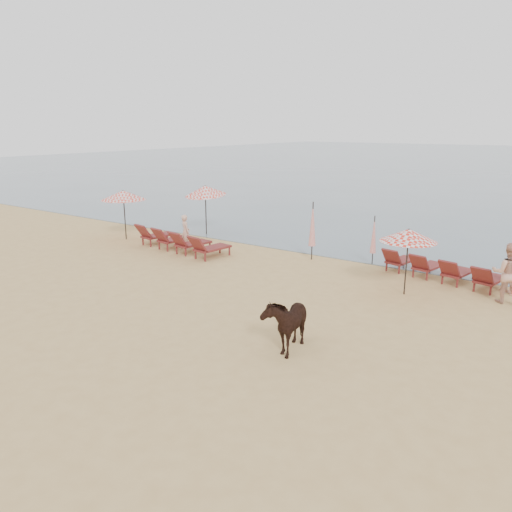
{
  "coord_description": "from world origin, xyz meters",
  "views": [
    {
      "loc": [
        9.6,
        -8.7,
        5.48
      ],
      "look_at": [
        0.0,
        5.0,
        1.1
      ],
      "focal_mm": 35.0,
      "sensor_mm": 36.0,
      "label": 1
    }
  ],
  "objects_px": {
    "umbrella_open_right": "(409,235)",
    "beachgoer_right_a": "(508,273)",
    "umbrella_open_left_a": "(123,195)",
    "umbrella_closed_right": "(374,235)",
    "lounger_cluster_right": "(441,268)",
    "umbrella_open_left_b": "(205,191)",
    "umbrella_closed_left": "(313,224)",
    "beachgoer_right_b": "(512,273)",
    "lounger_cluster_left": "(180,240)",
    "beachgoer_left": "(186,232)",
    "cow": "(287,321)"
  },
  "relations": [
    {
      "from": "umbrella_open_left_b",
      "to": "umbrella_closed_left",
      "type": "distance_m",
      "value": 7.04
    },
    {
      "from": "umbrella_open_left_b",
      "to": "beachgoer_right_a",
      "type": "distance_m",
      "value": 14.75
    },
    {
      "from": "umbrella_open_right",
      "to": "umbrella_open_left_a",
      "type": "bearing_deg",
      "value": -157.22
    },
    {
      "from": "umbrella_closed_left",
      "to": "umbrella_closed_right",
      "type": "height_order",
      "value": "umbrella_closed_left"
    },
    {
      "from": "umbrella_closed_left",
      "to": "lounger_cluster_left",
      "type": "bearing_deg",
      "value": -159.34
    },
    {
      "from": "umbrella_open_right",
      "to": "beachgoer_right_a",
      "type": "relative_size",
      "value": 1.15
    },
    {
      "from": "umbrella_open_left_b",
      "to": "beachgoer_right_b",
      "type": "xyz_separation_m",
      "value": [
        14.5,
        -1.35,
        -1.54
      ]
    },
    {
      "from": "umbrella_closed_right",
      "to": "umbrella_open_right",
      "type": "bearing_deg",
      "value": -51.25
    },
    {
      "from": "umbrella_closed_left",
      "to": "umbrella_open_left_a",
      "type": "bearing_deg",
      "value": -168.74
    },
    {
      "from": "umbrella_open_right",
      "to": "beachgoer_right_a",
      "type": "distance_m",
      "value": 3.25
    },
    {
      "from": "umbrella_open_left_b",
      "to": "beachgoer_left",
      "type": "bearing_deg",
      "value": -54.61
    },
    {
      "from": "umbrella_open_left_b",
      "to": "umbrella_closed_right",
      "type": "height_order",
      "value": "umbrella_open_left_b"
    },
    {
      "from": "lounger_cluster_right",
      "to": "cow",
      "type": "bearing_deg",
      "value": -89.45
    },
    {
      "from": "umbrella_open_left_b",
      "to": "beachgoer_right_a",
      "type": "relative_size",
      "value": 1.35
    },
    {
      "from": "lounger_cluster_right",
      "to": "beachgoer_right_a",
      "type": "height_order",
      "value": "beachgoer_right_a"
    },
    {
      "from": "lounger_cluster_left",
      "to": "umbrella_open_right",
      "type": "relative_size",
      "value": 2.11
    },
    {
      "from": "lounger_cluster_right",
      "to": "umbrella_closed_right",
      "type": "xyz_separation_m",
      "value": [
        -2.84,
        0.57,
        0.79
      ]
    },
    {
      "from": "beachgoer_left",
      "to": "cow",
      "type": "bearing_deg",
      "value": 174.39
    },
    {
      "from": "umbrella_open_left_a",
      "to": "umbrella_open_right",
      "type": "height_order",
      "value": "umbrella_open_left_a"
    },
    {
      "from": "beachgoer_right_a",
      "to": "beachgoer_right_b",
      "type": "xyz_separation_m",
      "value": [
        0.0,
        0.99,
        -0.23
      ]
    },
    {
      "from": "umbrella_open_left_b",
      "to": "umbrella_open_right",
      "type": "distance_m",
      "value": 12.1
    },
    {
      "from": "lounger_cluster_left",
      "to": "beachgoer_right_a",
      "type": "height_order",
      "value": "beachgoer_right_a"
    },
    {
      "from": "umbrella_closed_left",
      "to": "beachgoer_right_b",
      "type": "relative_size",
      "value": 1.64
    },
    {
      "from": "umbrella_open_left_a",
      "to": "beachgoer_right_b",
      "type": "distance_m",
      "value": 17.22
    },
    {
      "from": "umbrella_open_right",
      "to": "beachgoer_left",
      "type": "bearing_deg",
      "value": -159.0
    },
    {
      "from": "umbrella_closed_left",
      "to": "umbrella_closed_right",
      "type": "relative_size",
      "value": 1.22
    },
    {
      "from": "cow",
      "to": "beachgoer_right_a",
      "type": "xyz_separation_m",
      "value": [
        3.93,
        6.91,
        0.25
      ]
    },
    {
      "from": "lounger_cluster_right",
      "to": "umbrella_open_left_b",
      "type": "relative_size",
      "value": 1.64
    },
    {
      "from": "umbrella_open_right",
      "to": "cow",
      "type": "height_order",
      "value": "umbrella_open_right"
    },
    {
      "from": "umbrella_closed_left",
      "to": "beachgoer_left",
      "type": "xyz_separation_m",
      "value": [
        -5.65,
        -1.64,
        -0.72
      ]
    },
    {
      "from": "umbrella_closed_right",
      "to": "beachgoer_right_b",
      "type": "relative_size",
      "value": 1.34
    },
    {
      "from": "lounger_cluster_right",
      "to": "umbrella_open_right",
      "type": "relative_size",
      "value": 1.94
    },
    {
      "from": "beachgoer_right_b",
      "to": "beachgoer_left",
      "type": "bearing_deg",
      "value": 44.9
    },
    {
      "from": "cow",
      "to": "beachgoer_left",
      "type": "relative_size",
      "value": 1.09
    },
    {
      "from": "umbrella_closed_right",
      "to": "beachgoer_right_a",
      "type": "bearing_deg",
      "value": -19.29
    },
    {
      "from": "lounger_cluster_right",
      "to": "umbrella_open_right",
      "type": "distance_m",
      "value": 2.86
    },
    {
      "from": "umbrella_open_right",
      "to": "umbrella_closed_left",
      "type": "relative_size",
      "value": 0.91
    },
    {
      "from": "cow",
      "to": "lounger_cluster_right",
      "type": "bearing_deg",
      "value": 67.23
    },
    {
      "from": "beachgoer_right_b",
      "to": "umbrella_open_right",
      "type": "bearing_deg",
      "value": 73.8
    },
    {
      "from": "lounger_cluster_left",
      "to": "umbrella_closed_right",
      "type": "distance_m",
      "value": 8.51
    },
    {
      "from": "umbrella_open_left_a",
      "to": "umbrella_closed_left",
      "type": "relative_size",
      "value": 0.99
    },
    {
      "from": "umbrella_open_left_a",
      "to": "beachgoer_left",
      "type": "bearing_deg",
      "value": 26.32
    },
    {
      "from": "beachgoer_left",
      "to": "beachgoer_right_b",
      "type": "height_order",
      "value": "beachgoer_left"
    },
    {
      "from": "lounger_cluster_left",
      "to": "umbrella_closed_right",
      "type": "bearing_deg",
      "value": 26.89
    },
    {
      "from": "lounger_cluster_right",
      "to": "cow",
      "type": "xyz_separation_m",
      "value": [
        -1.57,
        -8.16,
        0.28
      ]
    },
    {
      "from": "umbrella_open_left_a",
      "to": "umbrella_open_left_b",
      "type": "distance_m",
      "value": 4.04
    },
    {
      "from": "beachgoer_right_a",
      "to": "beachgoer_right_b",
      "type": "relative_size",
      "value": 1.3
    },
    {
      "from": "umbrella_open_left_a",
      "to": "umbrella_closed_right",
      "type": "distance_m",
      "value": 12.18
    },
    {
      "from": "lounger_cluster_left",
      "to": "umbrella_open_right",
      "type": "distance_m",
      "value": 10.42
    },
    {
      "from": "umbrella_open_left_a",
      "to": "umbrella_open_right",
      "type": "xyz_separation_m",
      "value": [
        14.18,
        -0.29,
        -0.17
      ]
    }
  ]
}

